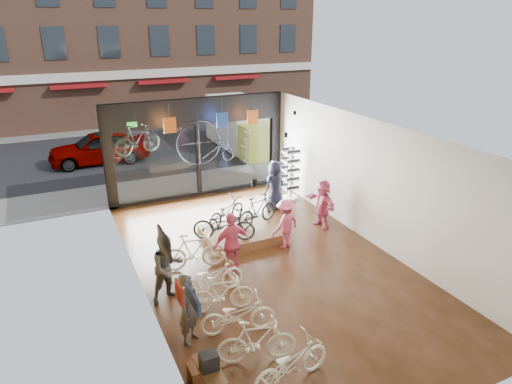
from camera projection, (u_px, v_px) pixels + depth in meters
ground_plane at (267, 263)px, 13.04m from camera, size 7.00×12.00×0.04m
ceiling at (269, 132)px, 11.66m from camera, size 7.00×12.00×0.04m
wall_left at (137, 225)px, 10.95m from camera, size 0.04×12.00×3.80m
wall_right at (372, 182)px, 13.75m from camera, size 0.04×12.00×3.80m
wall_back at (437, 330)px, 7.26m from camera, size 7.00×0.04×3.80m
storefront at (198, 148)px, 17.42m from camera, size 7.00×0.26×3.80m
exit_sign at (132, 125)px, 15.95m from camera, size 0.35×0.06×0.18m
street_road at (149, 142)px, 25.71m from camera, size 30.00×18.00×0.02m
sidewalk_near at (191, 183)px, 19.09m from camera, size 30.00×2.40×0.12m
sidewalk_far at (134, 126)px, 29.06m from camera, size 30.00×2.00×0.12m
opposite_building at (116, 10)px, 28.69m from camera, size 26.00×5.00×14.00m
street_car at (99, 147)px, 21.70m from camera, size 4.58×1.84×1.56m
box_truck at (246, 127)px, 23.56m from camera, size 2.15×6.46×2.54m
floor_bike_0 at (291, 363)px, 8.60m from camera, size 1.83×0.90×0.92m
floor_bike_1 at (257, 341)px, 9.13m from camera, size 1.70×0.89×0.99m
floor_bike_2 at (238, 315)px, 10.01m from camera, size 1.77×0.92×0.88m
floor_bike_3 at (222, 294)px, 10.73m from camera, size 1.63×0.77×0.94m
floor_bike_4 at (211, 278)px, 11.38m from camera, size 1.83×0.75×0.94m
floor_bike_5 at (194, 251)px, 12.55m from camera, size 1.84×0.81×1.07m
display_platform at (242, 234)px, 14.41m from camera, size 2.40×1.80×0.30m
display_bike_left at (224, 225)px, 13.56m from camera, size 1.95×1.45×0.98m
display_bike_mid at (258, 211)px, 14.53m from camera, size 1.72×0.97×1.00m
display_bike_right at (226, 211)px, 14.67m from camera, size 1.70×1.26×0.85m
customer_0 at (189, 308)px, 9.60m from camera, size 0.71×0.70×1.64m
customer_1 at (167, 268)px, 11.04m from camera, size 1.00×0.87×1.76m
customer_2 at (232, 244)px, 12.22m from camera, size 1.06×0.50×1.77m
customer_3 at (285, 224)px, 13.65m from camera, size 1.13×0.85×1.55m
customer_4 at (275, 185)px, 16.46m from camera, size 1.00×0.78×1.80m
customer_5 at (322, 204)px, 15.01m from camera, size 0.58×1.54×1.63m
sunglasses_rack at (290, 174)px, 17.20m from camera, size 0.68×0.60×2.03m
wall_merch at (188, 327)px, 8.26m from camera, size 0.40×2.40×2.60m
penny_farthing at (209, 143)px, 15.72m from camera, size 2.00×0.06×1.60m
hung_bike at (137, 139)px, 14.51m from camera, size 1.64×0.90×0.95m
jersey_left at (170, 125)px, 15.84m from camera, size 0.45×0.03×0.55m
jersey_mid at (222, 120)px, 16.62m from camera, size 0.45×0.03×0.55m
jersey_right at (253, 117)px, 17.11m from camera, size 0.45×0.03×0.55m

